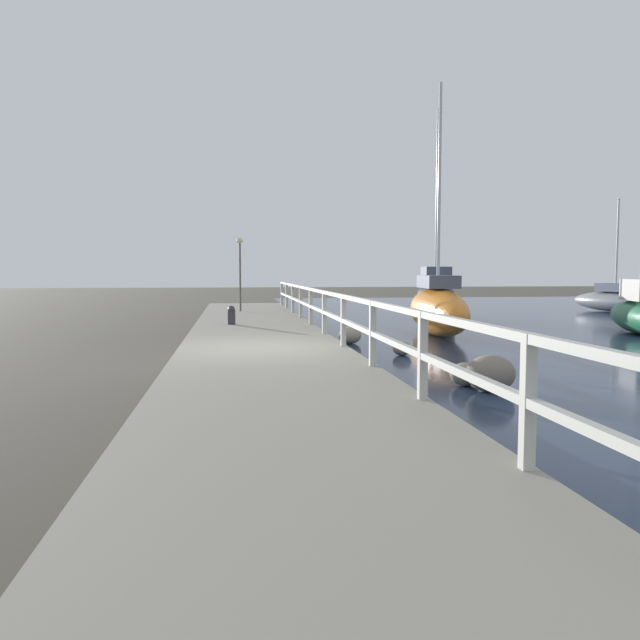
{
  "coord_description": "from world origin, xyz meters",
  "views": [
    {
      "loc": [
        -0.63,
        -12.58,
        1.83
      ],
      "look_at": [
        0.78,
        -2.58,
        1.04
      ],
      "focal_mm": 35.0,
      "sensor_mm": 36.0,
      "label": 1
    }
  ],
  "objects_px": {
    "dock_lamp": "(240,258)",
    "sailboat_gray": "(615,300)",
    "sailboat_green": "(640,312)",
    "sailboat_black": "(436,296)",
    "mooring_bollard": "(231,315)",
    "sailboat_orange": "(438,309)"
  },
  "relations": [
    {
      "from": "sailboat_gray",
      "to": "sailboat_orange",
      "type": "xyz_separation_m",
      "value": [
        -11.36,
        -8.84,
        0.22
      ]
    },
    {
      "from": "sailboat_orange",
      "to": "dock_lamp",
      "type": "bearing_deg",
      "value": 134.49
    },
    {
      "from": "sailboat_green",
      "to": "sailboat_black",
      "type": "distance_m",
      "value": 8.26
    },
    {
      "from": "mooring_bollard",
      "to": "dock_lamp",
      "type": "xyz_separation_m",
      "value": [
        0.34,
        6.1,
        1.79
      ]
    },
    {
      "from": "mooring_bollard",
      "to": "sailboat_black",
      "type": "distance_m",
      "value": 9.97
    },
    {
      "from": "sailboat_gray",
      "to": "mooring_bollard",
      "type": "bearing_deg",
      "value": -167.51
    },
    {
      "from": "sailboat_orange",
      "to": "sailboat_black",
      "type": "bearing_deg",
      "value": 78.59
    },
    {
      "from": "dock_lamp",
      "to": "sailboat_gray",
      "type": "distance_m",
      "value": 17.08
    },
    {
      "from": "mooring_bollard",
      "to": "dock_lamp",
      "type": "relative_size",
      "value": 0.19
    },
    {
      "from": "sailboat_gray",
      "to": "sailboat_black",
      "type": "relative_size",
      "value": 0.62
    },
    {
      "from": "mooring_bollard",
      "to": "sailboat_gray",
      "type": "xyz_separation_m",
      "value": [
        17.24,
        7.82,
        -0.03
      ]
    },
    {
      "from": "mooring_bollard",
      "to": "sailboat_green",
      "type": "distance_m",
      "value": 11.97
    },
    {
      "from": "dock_lamp",
      "to": "sailboat_green",
      "type": "xyz_separation_m",
      "value": [
        11.53,
        -7.64,
        -1.72
      ]
    },
    {
      "from": "dock_lamp",
      "to": "sailboat_gray",
      "type": "xyz_separation_m",
      "value": [
        16.9,
        1.72,
        -1.82
      ]
    },
    {
      "from": "sailboat_gray",
      "to": "sailboat_green",
      "type": "bearing_deg",
      "value": -131.74
    },
    {
      "from": "sailboat_gray",
      "to": "sailboat_black",
      "type": "xyz_separation_m",
      "value": [
        -9.13,
        -2.01,
        0.33
      ]
    },
    {
      "from": "sailboat_green",
      "to": "sailboat_gray",
      "type": "bearing_deg",
      "value": 76.59
    },
    {
      "from": "dock_lamp",
      "to": "sailboat_black",
      "type": "relative_size",
      "value": 0.35
    },
    {
      "from": "sailboat_gray",
      "to": "sailboat_black",
      "type": "distance_m",
      "value": 9.36
    },
    {
      "from": "mooring_bollard",
      "to": "sailboat_green",
      "type": "xyz_separation_m",
      "value": [
        11.87,
        -1.54,
        0.07
      ]
    },
    {
      "from": "dock_lamp",
      "to": "sailboat_gray",
      "type": "relative_size",
      "value": 0.56
    },
    {
      "from": "sailboat_black",
      "to": "dock_lamp",
      "type": "bearing_deg",
      "value": -173.46
    }
  ]
}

